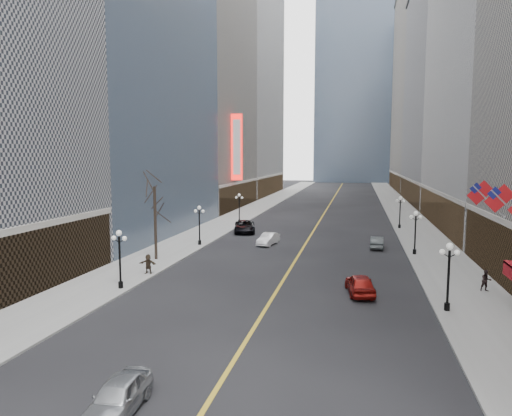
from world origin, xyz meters
The scene contains 25 objects.
sidewalk_east centered at (14.00, 70.00, 0.07)m, with size 6.00×230.00×0.15m, color gray.
sidewalk_west centered at (-14.00, 70.00, 0.07)m, with size 6.00×230.00×0.15m, color gray.
lane_line centered at (0.00, 80.00, 0.01)m, with size 0.25×200.00×0.02m, color gold.
bldg_east_c centered at (29.88, 106.00, 24.18)m, with size 26.60×40.60×48.80m.
bldg_east_d centered at (29.90, 149.00, 31.17)m, with size 26.60×46.60×62.80m.
bldg_west_c centered at (-29.88, 87.00, 25.19)m, with size 26.60×30.60×50.80m.
bldg_west_d centered at (-29.92, 121.00, 36.17)m, with size 26.60×38.60×72.80m.
cylindrical_tower centered at (-55.00, 175.00, 70.00)m, with size 28.00×28.00×140.00m, color gray.
streetlamp_east_1 centered at (11.80, 30.00, 2.90)m, with size 1.26×0.44×4.52m.
streetlamp_east_2 centered at (11.80, 48.00, 2.90)m, with size 1.26×0.44×4.52m.
streetlamp_east_3 centered at (11.80, 66.00, 2.90)m, with size 1.26×0.44×4.52m.
streetlamp_west_1 centered at (-11.80, 30.00, 2.90)m, with size 1.26×0.44×4.52m.
streetlamp_west_2 centered at (-11.80, 48.00, 2.90)m, with size 1.26×0.44×4.52m.
streetlamp_west_3 centered at (-11.80, 66.00, 2.90)m, with size 1.26×0.44×4.52m.
flag_4 centered at (15.31, 32.00, 7.29)m, with size 2.87×0.12×2.87m.
flag_5 centered at (15.31, 37.00, 7.29)m, with size 2.87×0.12×2.87m.
theatre_marquee centered at (-15.88, 80.00, 12.00)m, with size 2.00×0.55×12.00m.
tree_west_far centered at (-13.50, 40.00, 6.24)m, with size 3.60×3.60×7.92m.
car_nb_near centered at (-3.26, 14.44, 0.71)m, with size 1.68×4.18×1.42m, color #A3A7AB.
car_nb_mid centered at (-4.20, 50.41, 0.68)m, with size 1.44×4.14×1.36m, color silver.
car_nb_far centered at (-9.00, 58.23, 0.82)m, with size 2.72×5.90×1.64m, color black.
car_sb_mid centered at (6.22, 32.92, 0.77)m, with size 1.82×4.53×1.54m, color maroon.
car_sb_far centered at (8.13, 51.11, 0.66)m, with size 1.39×4.00×1.32m, color #494E50.
ped_east_walk centered at (15.46, 35.27, 0.97)m, with size 0.79×0.44×1.63m, color black.
ped_west_far centered at (-11.70, 34.55, 1.00)m, with size 1.57×0.45×1.70m, color #2D2319.
Camera 1 is at (5.88, -1.14, 10.19)m, focal length 32.00 mm.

